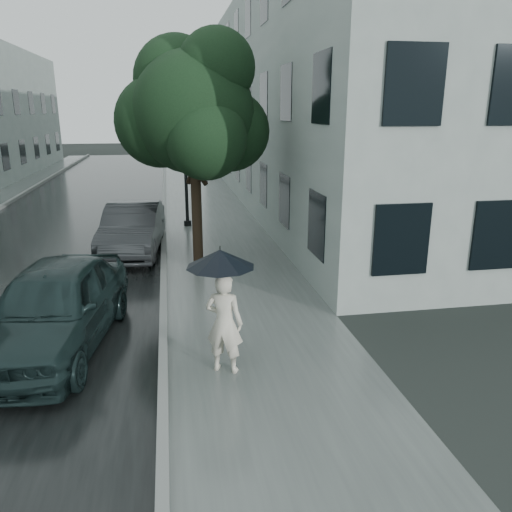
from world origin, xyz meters
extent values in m
plane|color=black|center=(0.00, 0.00, 0.00)|extent=(120.00, 120.00, 0.00)
cube|color=slate|center=(0.25, 12.00, 0.00)|extent=(3.50, 60.00, 0.01)
cube|color=slate|center=(-1.57, 12.00, 0.07)|extent=(0.15, 60.00, 0.15)
cube|color=black|center=(-5.08, 12.00, 0.00)|extent=(6.85, 60.00, 0.00)
cube|color=#97A59F|center=(5.50, 19.50, 4.50)|extent=(7.00, 36.00, 9.00)
cube|color=black|center=(2.02, 19.50, 4.50)|extent=(0.08, 32.40, 7.20)
cube|color=black|center=(-10.32, 30.00, 4.00)|extent=(0.08, 16.20, 6.40)
imported|color=beige|center=(-0.56, -0.35, 0.85)|extent=(0.73, 0.62, 1.69)
cylinder|color=black|center=(-0.60, -0.32, 1.40)|extent=(0.02, 0.02, 0.78)
cone|color=black|center=(-0.60, -0.32, 1.93)|extent=(1.27, 1.27, 0.28)
cylinder|color=black|center=(-0.60, -0.32, 2.09)|extent=(0.02, 0.02, 0.08)
cylinder|color=black|center=(-0.60, -0.32, 0.98)|extent=(0.03, 0.03, 0.06)
cylinder|color=#332619|center=(-0.60, 5.96, 1.42)|extent=(0.28, 0.28, 2.85)
sphere|color=#18351A|center=(-0.60, 5.96, 4.08)|extent=(3.20, 3.20, 3.20)
sphere|color=#18351A|center=(0.39, 6.33, 3.58)|extent=(2.21, 2.21, 2.21)
sphere|color=#18351A|center=(-1.46, 6.46, 3.84)|extent=(2.47, 2.47, 2.47)
sphere|color=#18351A|center=(-0.36, 5.10, 3.45)|extent=(2.08, 2.08, 2.08)
sphere|color=#18351A|center=(-0.97, 6.70, 4.94)|extent=(2.34, 2.34, 2.34)
sphere|color=#18351A|center=(0.01, 5.72, 5.18)|extent=(1.98, 1.98, 1.98)
cylinder|color=black|center=(-0.70, 10.57, 2.38)|extent=(0.12, 0.12, 4.76)
cylinder|color=black|center=(-0.70, 10.57, 0.10)|extent=(0.28, 0.28, 0.20)
cylinder|color=black|center=(-0.95, 10.61, 4.76)|extent=(0.51, 0.16, 0.08)
sphere|color=silver|center=(-1.24, 10.65, 4.71)|extent=(0.32, 0.32, 0.32)
imported|color=black|center=(-3.45, 1.02, 0.79)|extent=(2.53, 4.82, 1.56)
imported|color=#222527|center=(-2.45, 7.21, 0.73)|extent=(1.89, 4.53, 1.46)
camera|label=1|loc=(-1.35, -7.72, 4.15)|focal=35.00mm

